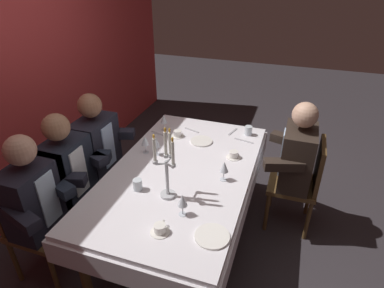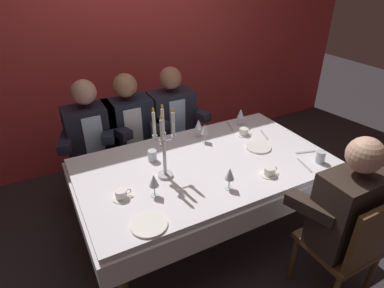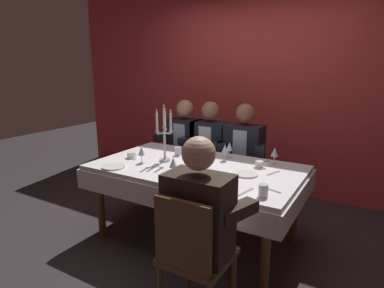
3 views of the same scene
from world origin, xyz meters
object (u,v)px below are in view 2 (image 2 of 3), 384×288
candelabra (164,147)px  coffee_cup_0 (244,132)px  wine_glass_1 (199,125)px  coffee_cup_2 (121,195)px  water_tumbler_0 (152,156)px  water_tumbler_1 (320,157)px  wine_glass_0 (154,181)px  seated_diner_0 (91,134)px  coffee_cup_1 (269,172)px  seated_diner_3 (349,210)px  dinner_plate_1 (149,225)px  seated_diner_2 (171,117)px  dinner_plate_0 (258,147)px  dining_table (205,175)px  seated_diner_1 (129,126)px  wine_glass_4 (241,114)px  wine_glass_3 (230,174)px  wine_glass_2 (205,130)px

candelabra → coffee_cup_0: (0.87, 0.26, -0.22)m
wine_glass_1 → coffee_cup_2: size_ratio=1.24×
candelabra → water_tumbler_0: (-0.00, 0.24, -0.20)m
water_tumbler_1 → wine_glass_1: bearing=127.9°
wine_glass_0 → coffee_cup_0: bearing=22.7°
wine_glass_1 → coffee_cup_0: wine_glass_1 is taller
wine_glass_0 → wine_glass_1: bearing=42.0°
water_tumbler_0 → seated_diner_0: size_ratio=0.07×
water_tumbler_1 → coffee_cup_2: bearing=168.9°
wine_glass_0 → seated_diner_0: (-0.18, 1.08, -0.12)m
wine_glass_0 → coffee_cup_1: size_ratio=1.24×
seated_diner_3 → dinner_plate_1: bearing=158.5°
water_tumbler_0 → water_tumbler_1: bearing=-28.9°
coffee_cup_1 → seated_diner_2: (-0.20, 1.24, -0.03)m
dinner_plate_0 → dinner_plate_1: size_ratio=0.95×
water_tumbler_1 → seated_diner_3: seated_diner_3 is taller
dining_table → seated_diner_2: seated_diner_2 is taller
coffee_cup_0 → seated_diner_1: bearing=142.4°
water_tumbler_0 → coffee_cup_0: bearing=1.3°
seated_diner_2 → dinner_plate_1: bearing=-119.6°
wine_glass_4 → coffee_cup_2: size_ratio=1.24×
seated_diner_0 → seated_diner_2: (0.79, 0.00, 0.00)m
wine_glass_4 → seated_diner_0: seated_diner_0 is taller
dining_table → seated_diner_3: 1.03m
dinner_plate_1 → seated_diner_1: 1.36m
wine_glass_3 → water_tumbler_0: 0.66m
coffee_cup_1 → seated_diner_3: bearing=-69.8°
dinner_plate_0 → seated_diner_1: seated_diner_1 is taller
coffee_cup_1 → coffee_cup_2: size_ratio=1.00×
dinner_plate_0 → water_tumbler_1: bearing=-54.2°
wine_glass_4 → coffee_cup_0: wine_glass_4 is taller
water_tumbler_0 → coffee_cup_2: bearing=-136.4°
dining_table → seated_diner_2: (0.12, 0.89, 0.11)m
water_tumbler_0 → seated_diner_1: bearing=87.3°
wine_glass_1 → wine_glass_2: bearing=-89.9°
wine_glass_0 → wine_glass_4: 1.26m
dinner_plate_1 → wine_glass_2: bearing=42.5°
wine_glass_2 → wine_glass_1: bearing=90.1°
wine_glass_4 → seated_diner_2: 0.69m
seated_diner_2 → coffee_cup_0: bearing=-58.0°
wine_glass_2 → seated_diner_3: seated_diner_3 is taller
dinner_plate_0 → dinner_plate_1: bearing=-159.5°
seated_diner_1 → seated_diner_2: (0.44, 0.00, 0.00)m
wine_glass_2 → wine_glass_4: (0.45, 0.12, 0.00)m
seated_diner_0 → seated_diner_1: bearing=0.0°
coffee_cup_1 → wine_glass_2: bearing=104.4°
coffee_cup_1 → seated_diner_1: 1.40m
wine_glass_3 → seated_diner_0: bearing=117.5°
dining_table → water_tumbler_0: water_tumbler_0 is taller
wine_glass_0 → wine_glass_3: 0.50m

